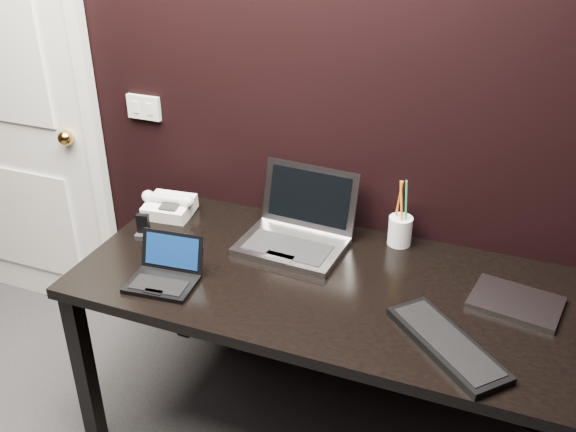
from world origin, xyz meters
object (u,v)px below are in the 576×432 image
at_px(desk_phone, 169,206).
at_px(pen_cup, 400,229).
at_px(silver_laptop, 296,232).
at_px(mobile_phone, 143,229).
at_px(door, 7,105).
at_px(netbook, 165,274).
at_px(ext_keyboard, 447,344).
at_px(desk, 321,297).
at_px(closed_laptop, 516,302).

bearing_deg(desk_phone, pen_cup, 7.33).
xyz_separation_m(silver_laptop, mobile_phone, (-0.56, -0.17, -0.01)).
bearing_deg(door, netbook, -27.01).
relative_size(ext_keyboard, desk_phone, 1.79).
bearing_deg(ext_keyboard, desk, 156.22).
relative_size(silver_laptop, pen_cup, 1.52).
relative_size(desk, pen_cup, 6.46).
bearing_deg(pen_cup, door, 178.67).
bearing_deg(desk_phone, desk, -16.31).
relative_size(closed_laptop, pen_cup, 1.17).
bearing_deg(closed_laptop, desk_phone, 174.87).
height_order(desk, mobile_phone, mobile_phone).
relative_size(netbook, ext_keyboard, 0.60).
bearing_deg(mobile_phone, ext_keyboard, -10.56).
bearing_deg(mobile_phone, pen_cup, 18.76).
bearing_deg(netbook, door, 152.99).
bearing_deg(door, silver_laptop, -7.15).
bearing_deg(pen_cup, silver_laptop, -158.38).
xyz_separation_m(door, netbook, (1.15, -0.59, -0.27)).
distance_m(closed_laptop, pen_cup, 0.51).
bearing_deg(ext_keyboard, closed_laptop, 59.21).
bearing_deg(closed_laptop, ext_keyboard, -120.79).
distance_m(desk, netbook, 0.55).
distance_m(desk_phone, pen_cup, 0.93).
relative_size(ext_keyboard, mobile_phone, 4.26).
distance_m(ext_keyboard, closed_laptop, 0.34).
distance_m(netbook, ext_keyboard, 0.96).
distance_m(desk, silver_laptop, 0.28).
distance_m(mobile_phone, pen_cup, 0.98).
relative_size(door, closed_laptop, 6.94).
bearing_deg(pen_cup, netbook, -141.77).
height_order(ext_keyboard, closed_laptop, ext_keyboard).
distance_m(door, desk_phone, 0.97).
height_order(silver_laptop, mobile_phone, silver_laptop).
height_order(silver_laptop, pen_cup, same).
relative_size(desk, mobile_phone, 17.66).
distance_m(netbook, desk_phone, 0.49).
xyz_separation_m(netbook, mobile_phone, (-0.23, 0.23, 0.01)).
xyz_separation_m(door, closed_laptop, (2.29, -0.28, -0.30)).
xyz_separation_m(netbook, closed_laptop, (1.13, 0.30, -0.02)).
bearing_deg(door, pen_cup, -1.33).
xyz_separation_m(desk, desk_phone, (-0.73, 0.21, 0.12)).
bearing_deg(desk, closed_laptop, 8.09).
bearing_deg(ext_keyboard, door, 164.67).
bearing_deg(desk_phone, silver_laptop, -2.47).
xyz_separation_m(silver_laptop, desk_phone, (-0.56, 0.02, -0.01)).
bearing_deg(pen_cup, desk, -120.53).
relative_size(door, desk, 1.26).
bearing_deg(desk, desk_phone, 163.69).
distance_m(silver_laptop, closed_laptop, 0.81).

